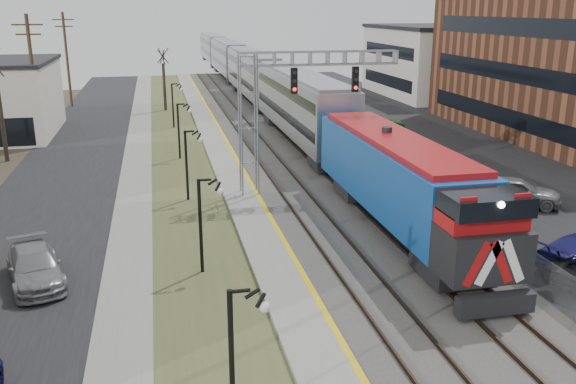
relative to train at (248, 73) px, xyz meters
name	(u,v)px	position (x,y,z in m)	size (l,w,h in m)	color
street_west	(65,176)	(-17.00, -32.63, -2.92)	(7.00, 120.00, 0.04)	black
sidewalk	(136,171)	(-12.50, -32.63, -2.90)	(2.00, 120.00, 0.08)	gray
grass_median	(182,169)	(-9.50, -32.63, -2.91)	(4.00, 120.00, 0.06)	#474F2A
platform	(227,165)	(-6.50, -32.63, -2.82)	(2.00, 120.00, 0.24)	gray
ballast_bed	(298,162)	(-1.50, -32.63, -2.84)	(8.00, 120.00, 0.20)	#595651
parking_lot	(456,155)	(10.50, -32.63, -2.92)	(16.00, 120.00, 0.04)	black
platform_edge	(239,163)	(-5.62, -32.63, -2.69)	(0.24, 120.00, 0.01)	gold
track_near	(270,161)	(-3.50, -32.63, -2.66)	(1.58, 120.00, 0.15)	#2D2119
track_far	(319,158)	(0.00, -32.63, -2.66)	(1.58, 120.00, 0.15)	#2D2119
train	(248,73)	(0.00, 0.00, 0.00)	(3.00, 108.65, 5.33)	#124797
signal_gantry	(279,99)	(-4.28, -39.64, 2.65)	(9.00, 1.07, 8.15)	gray
lampposts	(200,225)	(-9.50, -49.34, -0.94)	(0.14, 62.14, 4.00)	black
fence	(356,149)	(2.70, -32.63, -2.14)	(0.04, 120.00, 1.60)	gray
bare_trees	(50,124)	(-18.16, -28.71, -0.24)	(12.30, 42.30, 5.95)	#382D23
car_lot_e	(514,192)	(7.83, -44.44, -2.13)	(1.92, 4.77, 1.63)	gray
car_lot_f	(375,125)	(7.26, -24.00, -2.11)	(1.75, 5.02, 1.65)	#0C400F
car_street_b	(35,267)	(-15.99, -49.22, -2.27)	(1.89, 4.64, 1.35)	gray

